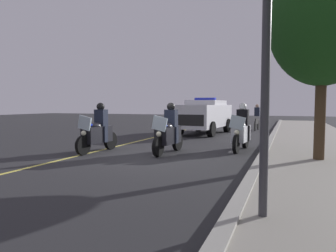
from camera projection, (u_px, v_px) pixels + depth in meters
ground_plane at (154, 157)px, 9.79m from camera, size 80.00×80.00×0.00m
curb_strip at (260, 161)px, 8.61m from camera, size 48.00×0.24×0.15m
lane_stripe_center at (92, 152)px, 10.64m from camera, size 48.00×0.12×0.01m
police_motorcycle_lead_left at (98, 132)px, 10.71m from camera, size 2.14×0.62×1.72m
police_motorcycle_lead_right at (169, 133)px, 10.40m from camera, size 2.14×0.62×1.72m
police_motorcycle_trailing at (241, 131)px, 11.03m from camera, size 2.14×0.62×1.72m
police_suv at (205, 115)px, 17.53m from camera, size 5.03×2.37×2.05m
cyclist_background at (257, 117)px, 19.81m from camera, size 1.76×0.34×1.69m
tree_mid_block at (323, 21)px, 8.48m from camera, size 2.95×2.95×5.67m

